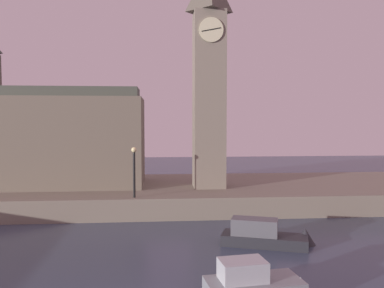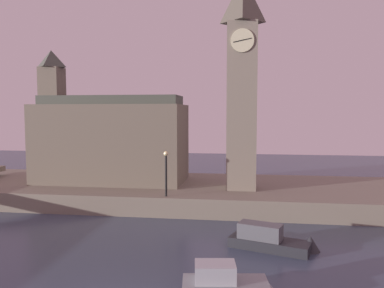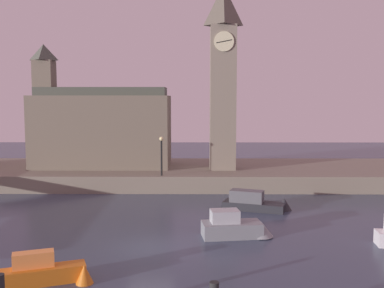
% 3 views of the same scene
% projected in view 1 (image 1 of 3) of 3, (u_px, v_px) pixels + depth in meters
% --- Properties ---
extents(far_embankment, '(70.00, 12.00, 1.50)m').
position_uv_depth(far_embankment, '(145.00, 194.00, 31.76)').
color(far_embankment, slate).
rests_on(far_embankment, ground).
extents(clock_tower, '(2.60, 2.63, 17.02)m').
position_uv_depth(clock_tower, '(209.00, 73.00, 30.08)').
color(clock_tower, slate).
rests_on(clock_tower, far_embankment).
extents(parliament_hall, '(13.21, 6.21, 11.90)m').
position_uv_depth(parliament_hall, '(55.00, 137.00, 31.28)').
color(parliament_hall, '#6B6051').
rests_on(parliament_hall, far_embankment).
extents(streetlamp, '(0.36, 0.36, 3.38)m').
position_uv_depth(streetlamp, '(134.00, 166.00, 26.24)').
color(streetlamp, black).
rests_on(streetlamp, far_embankment).
extents(boat_barge_dark, '(5.49, 2.91, 1.70)m').
position_uv_depth(boat_barge_dark, '(272.00, 236.00, 20.97)').
color(boat_barge_dark, '#232328').
rests_on(boat_barge_dark, ground).
extents(boat_cruiser_grey, '(4.38, 2.04, 1.61)m').
position_uv_depth(boat_cruiser_grey, '(262.00, 287.00, 14.31)').
color(boat_cruiser_grey, gray).
rests_on(boat_cruiser_grey, ground).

